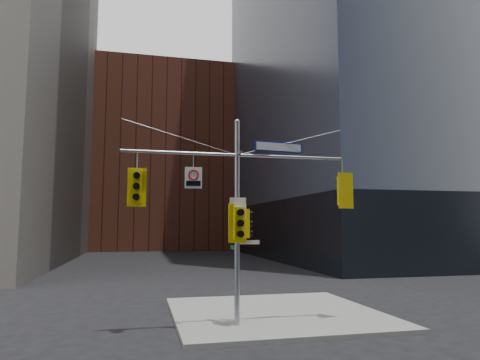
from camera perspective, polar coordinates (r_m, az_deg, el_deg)
name	(u,v)px	position (r m, az deg, el deg)	size (l,w,h in m)	color
ground	(252,346)	(13.47, 1.60, -21.21)	(160.00, 160.00, 0.00)	black
sidewalk_corner	(275,313)	(17.74, 4.71, -17.26)	(8.00, 8.00, 0.15)	gray
podium_ne	(413,230)	(54.47, 22.09, -6.21)	(36.40, 36.40, 6.00)	black
brick_midrise	(162,162)	(71.43, -10.34, 2.42)	(26.00, 20.00, 28.00)	brown
signal_assembly	(237,200)	(14.97, -0.39, -2.64)	(8.00, 0.80, 7.30)	#96999E
traffic_light_west_arm	(137,187)	(14.64, -13.62, -0.88)	(0.63, 0.50, 1.31)	yellow
traffic_light_east_arm	(343,191)	(16.37, 13.56, -1.42)	(0.63, 0.55, 1.32)	yellow
traffic_light_pole_side	(246,224)	(15.03, 0.80, -5.82)	(0.43, 0.36, 1.01)	yellow
traffic_light_pole_front	(239,223)	(14.68, -0.16, -5.78)	(0.64, 0.52, 1.35)	yellow
street_sign_blade	(279,147)	(15.62, 5.21, 4.39)	(1.87, 0.27, 0.37)	navy
regulatory_sign_arm	(193,177)	(14.75, -6.23, 0.40)	(0.59, 0.11, 0.74)	silver
regulatory_sign_pole	(238,209)	(14.84, -0.29, -3.86)	(0.57, 0.11, 0.74)	silver
street_blade_ew	(250,242)	(15.06, 1.29, -8.29)	(0.72, 0.06, 0.14)	silver
street_blade_ns	(234,248)	(15.41, -0.77, -9.01)	(0.11, 0.77, 0.15)	#145926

